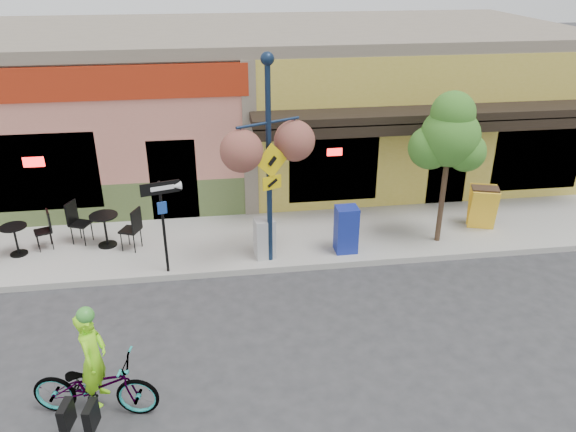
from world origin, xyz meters
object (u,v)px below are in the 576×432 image
object	(u,v)px
building	(271,99)
cyclist_rider	(96,371)
newspaper_box_grey	(265,238)
one_way_sign	(164,228)
lamp_post	(269,164)
newspaper_box_blue	(346,229)
street_tree	(446,169)
bicycle	(95,386)

from	to	relation	value
building	cyclist_rider	distance (m)	11.55
building	newspaper_box_grey	distance (m)	6.72
cyclist_rider	one_way_sign	size ratio (longest dim) A/B	0.74
cyclist_rider	lamp_post	distance (m)	5.47
building	newspaper_box_grey	world-z (taller)	building
building	newspaper_box_blue	bearing A→B (deg)	-81.16
newspaper_box_grey	street_tree	bearing A→B (deg)	-5.77
cyclist_rider	newspaper_box_grey	xyz separation A→B (m)	(3.01, 4.31, -0.17)
newspaper_box_blue	newspaper_box_grey	world-z (taller)	newspaper_box_blue
newspaper_box_grey	building	bearing A→B (deg)	73.46
lamp_post	bicycle	bearing A→B (deg)	-151.55
bicycle	street_tree	bearing A→B (deg)	-48.23
newspaper_box_grey	lamp_post	bearing A→B (deg)	-62.63
building	cyclist_rider	size ratio (longest dim) A/B	11.48
newspaper_box_grey	street_tree	world-z (taller)	street_tree
newspaper_box_grey	street_tree	size ratio (longest dim) A/B	0.26
building	cyclist_rider	xyz separation A→B (m)	(-3.92, -10.77, -1.46)
cyclist_rider	bicycle	bearing A→B (deg)	100.08
newspaper_box_blue	street_tree	xyz separation A→B (m)	(2.35, 0.21, 1.29)
bicycle	cyclist_rider	bearing A→B (deg)	-79.92
lamp_post	newspaper_box_grey	xyz separation A→B (m)	(-0.11, 0.15, -1.85)
one_way_sign	bicycle	bearing A→B (deg)	-117.97
newspaper_box_grey	newspaper_box_blue	bearing A→B (deg)	-8.56
lamp_post	street_tree	world-z (taller)	lamp_post
cyclist_rider	lamp_post	bearing A→B (deg)	-26.83
lamp_post	street_tree	distance (m)	4.19
bicycle	newspaper_box_grey	distance (m)	5.29
bicycle	newspaper_box_blue	xyz separation A→B (m)	(4.97, 4.31, 0.19)
newspaper_box_blue	newspaper_box_grey	bearing A→B (deg)	179.17
street_tree	building	bearing A→B (deg)	118.22
cyclist_rider	one_way_sign	distance (m)	4.05
one_way_sign	street_tree	size ratio (longest dim) A/B	0.58
bicycle	street_tree	world-z (taller)	street_tree
building	street_tree	distance (m)	7.10
building	newspaper_box_grey	size ratio (longest dim) A/B	19.23
building	lamp_post	size ratio (longest dim) A/B	3.92
bicycle	one_way_sign	world-z (taller)	one_way_sign
lamp_post	street_tree	xyz separation A→B (m)	(4.15, 0.36, -0.47)
bicycle	newspaper_box_grey	bearing A→B (deg)	-25.33
bicycle	lamp_post	distance (m)	5.59
building	one_way_sign	size ratio (longest dim) A/B	8.53
one_way_sign	newspaper_box_blue	xyz separation A→B (m)	(4.09, 0.37, -0.51)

